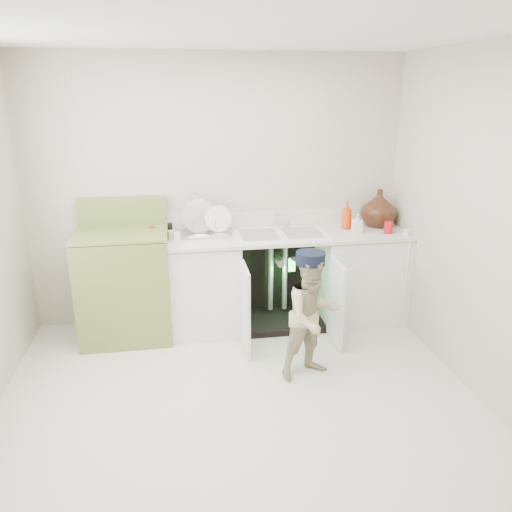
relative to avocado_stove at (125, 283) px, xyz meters
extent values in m
plane|color=beige|center=(0.88, -1.18, -0.51)|extent=(3.50, 3.50, 0.00)
cube|color=beige|center=(0.88, 0.32, 0.74)|extent=(3.50, 2.50, 0.02)
cube|color=beige|center=(0.88, -2.68, 0.74)|extent=(3.50, 2.50, 0.02)
cube|color=beige|center=(2.63, -1.18, 0.74)|extent=(2.50, 3.00, 0.02)
plane|color=white|center=(0.88, -1.18, 1.99)|extent=(3.50, 3.50, 0.00)
cube|color=silver|center=(0.63, 0.02, -0.08)|extent=(0.80, 0.60, 0.86)
cube|color=silver|center=(2.23, 0.02, -0.08)|extent=(0.80, 0.60, 0.86)
cube|color=black|center=(1.43, 0.29, -0.08)|extent=(0.80, 0.06, 0.86)
cube|color=black|center=(1.43, 0.02, -0.48)|extent=(0.80, 0.60, 0.06)
cylinder|color=gray|center=(1.36, 0.12, -0.06)|extent=(0.05, 0.05, 0.70)
cylinder|color=gray|center=(1.50, 0.12, -0.06)|extent=(0.05, 0.05, 0.70)
cylinder|color=gray|center=(1.43, 0.07, 0.11)|extent=(0.07, 0.18, 0.07)
cube|color=silver|center=(1.03, -0.48, -0.11)|extent=(0.03, 0.40, 0.76)
cube|color=silver|center=(1.83, -0.48, -0.11)|extent=(0.02, 0.40, 0.76)
cube|color=beige|center=(1.43, 0.02, 0.37)|extent=(2.44, 0.64, 0.03)
cube|color=beige|center=(1.43, 0.31, 0.46)|extent=(2.44, 0.02, 0.15)
cube|color=white|center=(1.43, 0.02, 0.38)|extent=(0.85, 0.55, 0.02)
cube|color=gray|center=(1.23, 0.02, 0.39)|extent=(0.34, 0.40, 0.01)
cube|color=gray|center=(1.64, 0.02, 0.39)|extent=(0.34, 0.40, 0.01)
cylinder|color=silver|center=(1.43, 0.24, 0.48)|extent=(0.03, 0.03, 0.17)
cylinder|color=silver|center=(1.43, 0.18, 0.55)|extent=(0.02, 0.14, 0.02)
cylinder|color=silver|center=(1.54, 0.24, 0.43)|extent=(0.04, 0.04, 0.06)
cylinder|color=white|center=(2.56, -0.29, 0.04)|extent=(0.01, 0.01, 0.70)
cube|color=white|center=(2.56, -0.20, 0.42)|extent=(0.04, 0.02, 0.06)
cube|color=silver|center=(0.73, 0.14, 0.40)|extent=(0.50, 0.33, 0.02)
cylinder|color=silver|center=(0.69, 0.16, 0.49)|extent=(0.31, 0.11, 0.30)
cylinder|color=white|center=(0.87, 0.14, 0.48)|extent=(0.25, 0.06, 0.24)
cylinder|color=silver|center=(0.53, 0.04, 0.48)|extent=(0.01, 0.01, 0.14)
cylinder|color=silver|center=(0.63, 0.04, 0.48)|extent=(0.01, 0.01, 0.14)
cylinder|color=silver|center=(0.73, 0.04, 0.48)|extent=(0.01, 0.01, 0.14)
cylinder|color=silver|center=(0.83, 0.04, 0.48)|extent=(0.01, 0.01, 0.14)
cylinder|color=silver|center=(0.93, 0.04, 0.48)|extent=(0.01, 0.01, 0.14)
imported|color=#451E13|center=(2.43, 0.16, 0.57)|extent=(0.35, 0.35, 0.36)
imported|color=red|center=(2.10, 0.12, 0.52)|extent=(0.10, 0.10, 0.26)
imported|color=silver|center=(2.15, -0.04, 0.48)|extent=(0.08, 0.08, 0.18)
cylinder|color=red|center=(2.43, -0.10, 0.44)|extent=(0.08, 0.08, 0.11)
cylinder|color=#A50E20|center=(0.26, 0.10, 0.44)|extent=(0.05, 0.05, 0.10)
cylinder|color=tan|center=(0.43, 0.02, 0.43)|extent=(0.06, 0.06, 0.08)
cylinder|color=black|center=(0.42, 0.14, 0.45)|extent=(0.04, 0.04, 0.12)
cube|color=silver|center=(0.48, -0.08, 0.43)|extent=(0.05, 0.05, 0.09)
cube|color=olive|center=(0.00, -0.01, -0.03)|extent=(0.80, 0.65, 0.97)
cube|color=olive|center=(0.00, -0.01, 0.47)|extent=(0.80, 0.65, 0.02)
cube|color=olive|center=(0.00, 0.28, 0.60)|extent=(0.80, 0.06, 0.25)
cylinder|color=black|center=(-0.20, -0.17, 0.47)|extent=(0.18, 0.18, 0.02)
cylinder|color=silver|center=(-0.20, -0.17, 0.48)|extent=(0.21, 0.21, 0.01)
cylinder|color=black|center=(-0.20, 0.15, 0.47)|extent=(0.18, 0.18, 0.02)
cylinder|color=silver|center=(-0.20, 0.15, 0.48)|extent=(0.21, 0.21, 0.01)
cylinder|color=black|center=(0.20, -0.17, 0.47)|extent=(0.18, 0.18, 0.02)
cylinder|color=silver|center=(0.20, -0.17, 0.48)|extent=(0.21, 0.21, 0.01)
cylinder|color=black|center=(0.20, 0.15, 0.47)|extent=(0.18, 0.18, 0.02)
cylinder|color=silver|center=(0.20, 0.15, 0.48)|extent=(0.21, 0.21, 0.01)
imported|color=#C3BA8C|center=(1.49, -0.93, -0.01)|extent=(0.59, 0.52, 1.01)
cylinder|color=black|center=(1.49, -0.93, 0.47)|extent=(0.28, 0.28, 0.09)
cube|color=black|center=(1.46, -0.83, 0.44)|extent=(0.19, 0.14, 0.01)
cube|color=black|center=(1.46, -0.32, 0.21)|extent=(0.07, 0.01, 0.14)
cube|color=#26F23F|center=(1.46, -0.33, 0.21)|extent=(0.06, 0.00, 0.12)
camera|label=1|loc=(0.50, -4.33, 1.67)|focal=35.00mm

